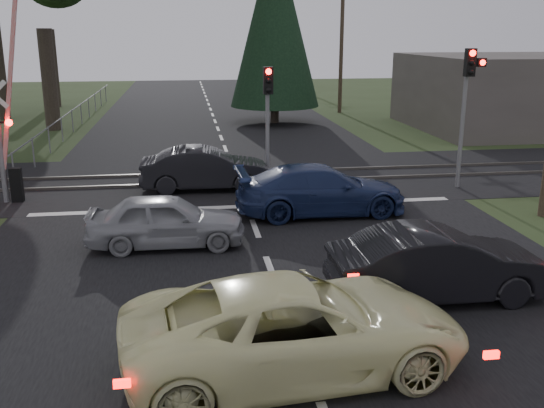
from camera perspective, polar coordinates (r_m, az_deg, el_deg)
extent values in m
plane|color=#2B3A1A|center=(11.17, 2.06, -11.90)|extent=(120.00, 120.00, 0.00)
cube|color=black|center=(20.48, -2.89, 1.14)|extent=(14.00, 100.00, 0.01)
cube|color=black|center=(22.41, -3.37, 2.43)|extent=(120.00, 8.00, 0.01)
cube|color=silver|center=(18.75, -2.37, -0.22)|extent=(13.00, 0.35, 0.00)
cube|color=#59544C|center=(21.62, -3.19, 2.06)|extent=(120.00, 0.12, 0.10)
cube|color=#59544C|center=(23.18, -3.54, 2.99)|extent=(120.00, 0.12, 0.10)
cylinder|color=slate|center=(20.61, -24.25, 5.25)|extent=(0.18, 0.18, 3.80)
sphere|color=#FF0C07|center=(20.27, -23.53, 7.04)|extent=(0.22, 0.22, 0.22)
cube|color=black|center=(20.77, -22.90, 1.66)|extent=(0.35, 0.25, 1.10)
cube|color=red|center=(20.23, -23.40, 11.19)|extent=(1.16, 0.10, 5.93)
cylinder|color=slate|center=(21.70, 17.40, 6.39)|extent=(0.14, 0.14, 3.80)
cube|color=black|center=(21.30, 18.14, 12.54)|extent=(0.32, 0.24, 0.90)
sphere|color=#FF0C07|center=(21.17, 18.37, 13.33)|extent=(0.20, 0.20, 0.20)
sphere|color=black|center=(21.19, 18.30, 12.52)|extent=(0.18, 0.18, 0.18)
sphere|color=black|center=(21.20, 18.23, 11.71)|extent=(0.18, 0.18, 0.18)
cube|color=black|center=(21.47, 19.08, 12.49)|extent=(0.28, 0.22, 0.28)
sphere|color=#FF0C07|center=(21.36, 19.22, 12.46)|extent=(0.18, 0.18, 0.18)
cylinder|color=slate|center=(21.02, -0.43, 6.00)|extent=(0.14, 0.14, 3.20)
cube|color=black|center=(20.59, -0.37, 11.55)|extent=(0.32, 0.24, 0.90)
sphere|color=#FF0C07|center=(20.44, -0.32, 12.36)|extent=(0.20, 0.20, 0.20)
sphere|color=black|center=(20.46, -0.32, 11.52)|extent=(0.18, 0.18, 0.18)
sphere|color=black|center=(20.49, -0.32, 10.68)|extent=(0.18, 0.18, 0.18)
cylinder|color=#4C3D2D|center=(41.04, 6.56, 14.80)|extent=(0.26, 0.26, 9.00)
cylinder|color=#4C3D2D|center=(65.54, 0.88, 15.26)|extent=(0.26, 0.26, 9.00)
cube|color=#4C3D2D|center=(65.61, 0.90, 18.67)|extent=(1.80, 0.12, 0.12)
cube|color=#4C3D2D|center=(65.58, 0.89, 18.06)|extent=(1.40, 0.10, 0.10)
cylinder|color=#473D33|center=(35.55, -20.24, 10.89)|extent=(0.80, 0.80, 5.40)
cylinder|color=#473D33|center=(46.71, -19.99, 11.88)|extent=(0.80, 0.80, 5.40)
cylinder|color=#473D33|center=(36.36, 0.25, 9.24)|extent=(0.50, 0.50, 2.00)
cone|color=black|center=(36.12, 0.26, 17.14)|extent=(5.20, 5.20, 10.00)
cube|color=#59514C|center=(37.53, 24.05, 9.63)|extent=(14.00, 10.00, 4.00)
imported|color=beige|center=(9.70, 2.26, -11.46)|extent=(5.67, 3.06, 1.51)
imported|color=black|center=(12.62, 15.43, -5.52)|extent=(4.42, 1.56, 1.45)
imported|color=gray|center=(15.37, -9.93, -1.55)|extent=(3.94, 1.66, 1.33)
imported|color=navy|center=(17.88, 4.60, 1.32)|extent=(5.08, 2.20, 1.46)
imported|color=black|center=(20.75, -6.24, 3.30)|extent=(4.41, 1.61, 1.45)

